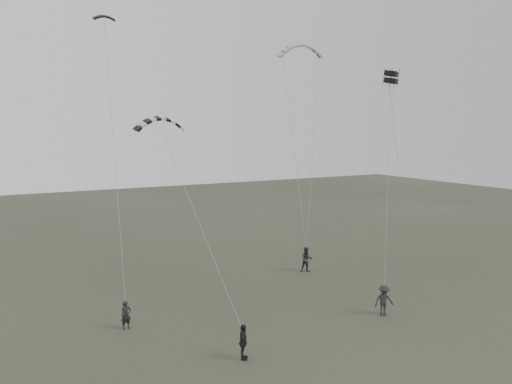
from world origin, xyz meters
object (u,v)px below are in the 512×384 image
kite_pale_large (301,45)px  kite_striped (160,118)px  flyer_center (243,342)px  flyer_far (384,300)px  kite_dark_small (104,16)px  flyer_left (126,315)px  kite_box (391,77)px  flyer_right (307,260)px

kite_pale_large → kite_striped: (-13.73, -5.86, -6.08)m
kite_pale_large → kite_striped: bearing=-140.0°
flyer_center → flyer_far: bearing=-53.8°
kite_dark_small → flyer_left: bearing=-95.6°
flyer_center → kite_pale_large: kite_pale_large is taller
flyer_far → kite_pale_large: size_ratio=0.49×
kite_dark_small → kite_pale_large: size_ratio=0.38×
flyer_far → kite_dark_small: size_ratio=1.29×
kite_striped → kite_box: 14.54m
flyer_left → kite_box: (16.38, -2.59, 13.34)m
flyer_far → kite_box: bearing=60.4°
flyer_right → kite_striped: (-12.15, -2.36, 10.56)m
kite_dark_small → kite_pale_large: bearing=0.2°
kite_dark_small → kite_striped: size_ratio=0.49×
flyer_far → kite_dark_small: 25.59m
flyer_left → flyer_far: (13.80, -5.31, 0.14)m
flyer_right → kite_pale_large: kite_pale_large is taller
flyer_center → kite_dark_small: 23.20m
kite_pale_large → kite_dark_small: bearing=-166.0°
flyer_left → flyer_right: 15.60m
flyer_left → kite_dark_small: kite_dark_small is taller
flyer_left → kite_dark_small: 19.64m
kite_striped → flyer_center: bearing=-80.0°
flyer_left → flyer_center: 7.48m
kite_pale_large → kite_box: (-0.18, -10.45, -3.47)m
flyer_center → flyer_right: bearing=-15.7°
flyer_far → flyer_center: bearing=-160.1°
kite_pale_large → flyer_left: bearing=-137.7°
flyer_far → kite_dark_small: bearing=145.7°
kite_box → flyer_center: bearing=162.7°
flyer_left → flyer_center: (3.94, -6.36, 0.08)m
flyer_center → kite_box: 18.57m
flyer_center → flyer_far: (9.85, 1.04, 0.05)m
flyer_far → kite_pale_large: kite_pale_large is taller
kite_dark_small → flyer_center: bearing=-77.0°
flyer_left → flyer_far: flyer_far is taller
flyer_left → flyer_right: (14.98, 4.36, 0.18)m
kite_striped → kite_box: (13.55, -4.59, 2.61)m
kite_pale_large → kite_striped: 16.12m
kite_dark_small → kite_striped: (1.51, -6.63, -6.85)m
flyer_right → kite_dark_small: kite_dark_small is taller
flyer_right → kite_box: size_ratio=2.53×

